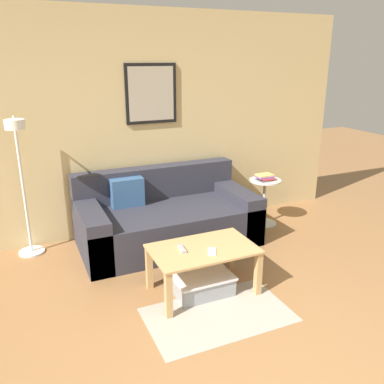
{
  "coord_description": "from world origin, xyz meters",
  "views": [
    {
      "loc": [
        -1.23,
        -1.47,
        2.03
      ],
      "look_at": [
        0.2,
        1.77,
        0.85
      ],
      "focal_mm": 38.0,
      "sensor_mm": 36.0,
      "label": 1
    }
  ],
  "objects_px": {
    "storage_bin": "(201,282)",
    "cell_phone": "(212,251)",
    "side_table": "(264,197)",
    "book_stack": "(265,177)",
    "couch": "(166,219)",
    "floor_lamp": "(21,174)",
    "coffee_table": "(203,256)",
    "remote_control": "(182,249)"
  },
  "relations": [
    {
      "from": "storage_bin",
      "to": "cell_phone",
      "type": "xyz_separation_m",
      "value": [
        0.06,
        -0.09,
        0.34
      ]
    },
    {
      "from": "side_table",
      "to": "book_stack",
      "type": "bearing_deg",
      "value": -144.17
    },
    {
      "from": "couch",
      "to": "storage_bin",
      "type": "height_order",
      "value": "couch"
    },
    {
      "from": "couch",
      "to": "floor_lamp",
      "type": "xyz_separation_m",
      "value": [
        -1.44,
        0.18,
        0.65
      ]
    },
    {
      "from": "couch",
      "to": "book_stack",
      "type": "relative_size",
      "value": 9.33
    },
    {
      "from": "cell_phone",
      "to": "book_stack",
      "type": "bearing_deg",
      "value": 68.2
    },
    {
      "from": "couch",
      "to": "floor_lamp",
      "type": "relative_size",
      "value": 1.31
    },
    {
      "from": "coffee_table",
      "to": "storage_bin",
      "type": "bearing_deg",
      "value": -160.6
    },
    {
      "from": "floor_lamp",
      "to": "storage_bin",
      "type": "bearing_deg",
      "value": -43.48
    },
    {
      "from": "book_stack",
      "to": "remote_control",
      "type": "bearing_deg",
      "value": -145.66
    },
    {
      "from": "storage_bin",
      "to": "cell_phone",
      "type": "bearing_deg",
      "value": -59.05
    },
    {
      "from": "floor_lamp",
      "to": "side_table",
      "type": "distance_m",
      "value": 2.83
    },
    {
      "from": "side_table",
      "to": "cell_phone",
      "type": "relative_size",
      "value": 4.19
    },
    {
      "from": "side_table",
      "to": "floor_lamp",
      "type": "bearing_deg",
      "value": 176.35
    },
    {
      "from": "storage_bin",
      "to": "floor_lamp",
      "type": "xyz_separation_m",
      "value": [
        -1.36,
        1.29,
        0.85
      ]
    },
    {
      "from": "book_stack",
      "to": "cell_phone",
      "type": "bearing_deg",
      "value": -137.9
    },
    {
      "from": "side_table",
      "to": "cell_phone",
      "type": "bearing_deg",
      "value": -137.98
    },
    {
      "from": "storage_bin",
      "to": "cell_phone",
      "type": "height_order",
      "value": "cell_phone"
    },
    {
      "from": "book_stack",
      "to": "cell_phone",
      "type": "height_order",
      "value": "book_stack"
    },
    {
      "from": "coffee_table",
      "to": "cell_phone",
      "type": "distance_m",
      "value": 0.14
    },
    {
      "from": "coffee_table",
      "to": "cell_phone",
      "type": "bearing_deg",
      "value": -69.69
    },
    {
      "from": "floor_lamp",
      "to": "coffee_table",
      "type": "bearing_deg",
      "value": -42.94
    },
    {
      "from": "coffee_table",
      "to": "floor_lamp",
      "type": "bearing_deg",
      "value": 137.06
    },
    {
      "from": "storage_bin",
      "to": "cell_phone",
      "type": "relative_size",
      "value": 3.76
    },
    {
      "from": "coffee_table",
      "to": "book_stack",
      "type": "bearing_deg",
      "value": 38.86
    },
    {
      "from": "couch",
      "to": "coffee_table",
      "type": "distance_m",
      "value": 1.11
    },
    {
      "from": "coffee_table",
      "to": "storage_bin",
      "type": "height_order",
      "value": "coffee_table"
    },
    {
      "from": "coffee_table",
      "to": "book_stack",
      "type": "relative_size",
      "value": 4.43
    },
    {
      "from": "coffee_table",
      "to": "floor_lamp",
      "type": "height_order",
      "value": "floor_lamp"
    },
    {
      "from": "book_stack",
      "to": "storage_bin",
      "type": "bearing_deg",
      "value": -141.35
    },
    {
      "from": "floor_lamp",
      "to": "remote_control",
      "type": "height_order",
      "value": "floor_lamp"
    },
    {
      "from": "floor_lamp",
      "to": "remote_control",
      "type": "distance_m",
      "value": 1.8
    },
    {
      "from": "floor_lamp",
      "to": "remote_control",
      "type": "relative_size",
      "value": 9.93
    },
    {
      "from": "couch",
      "to": "side_table",
      "type": "distance_m",
      "value": 1.32
    },
    {
      "from": "remote_control",
      "to": "cell_phone",
      "type": "height_order",
      "value": "remote_control"
    },
    {
      "from": "remote_control",
      "to": "cell_phone",
      "type": "relative_size",
      "value": 1.07
    },
    {
      "from": "couch",
      "to": "floor_lamp",
      "type": "distance_m",
      "value": 1.59
    },
    {
      "from": "storage_bin",
      "to": "side_table",
      "type": "bearing_deg",
      "value": 38.61
    },
    {
      "from": "coffee_table",
      "to": "floor_lamp",
      "type": "xyz_separation_m",
      "value": [
        -1.38,
        1.29,
        0.59
      ]
    },
    {
      "from": "cell_phone",
      "to": "couch",
      "type": "bearing_deg",
      "value": 114.98
    },
    {
      "from": "coffee_table",
      "to": "couch",
      "type": "bearing_deg",
      "value": 86.88
    },
    {
      "from": "storage_bin",
      "to": "remote_control",
      "type": "height_order",
      "value": "remote_control"
    }
  ]
}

